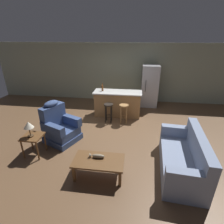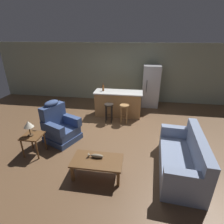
{
  "view_description": "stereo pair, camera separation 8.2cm",
  "coord_description": "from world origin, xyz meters",
  "px_view_note": "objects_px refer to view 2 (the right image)",
  "views": [
    {
      "loc": [
        0.63,
        -4.9,
        2.89
      ],
      "look_at": [
        -0.02,
        -0.1,
        0.75
      ],
      "focal_mm": 28.0,
      "sensor_mm": 36.0,
      "label": 1
    },
    {
      "loc": [
        0.71,
        -4.89,
        2.89
      ],
      "look_at": [
        -0.02,
        -0.1,
        0.75
      ],
      "focal_mm": 28.0,
      "sensor_mm": 36.0,
      "label": 2
    }
  ],
  "objects_px": {
    "bar_stool_left": "(109,110)",
    "coffee_table": "(97,162)",
    "couch": "(183,159)",
    "table_lamp": "(28,125)",
    "bar_stool_right": "(124,110)",
    "refrigerator": "(151,86)",
    "fish_figurine": "(96,156)",
    "end_table": "(33,139)",
    "kitchen_island": "(118,103)",
    "recliner_near_lamp": "(60,127)",
    "bottle_tall_green": "(103,88)"
  },
  "relations": [
    {
      "from": "coffee_table",
      "to": "couch",
      "type": "bearing_deg",
      "value": 12.3
    },
    {
      "from": "refrigerator",
      "to": "bar_stool_right",
      "type": "bearing_deg",
      "value": -117.82
    },
    {
      "from": "fish_figurine",
      "to": "kitchen_island",
      "type": "distance_m",
      "value": 3.22
    },
    {
      "from": "coffee_table",
      "to": "bottle_tall_green",
      "type": "relative_size",
      "value": 3.61
    },
    {
      "from": "table_lamp",
      "to": "refrigerator",
      "type": "height_order",
      "value": "refrigerator"
    },
    {
      "from": "table_lamp",
      "to": "bottle_tall_green",
      "type": "height_order",
      "value": "bottle_tall_green"
    },
    {
      "from": "end_table",
      "to": "refrigerator",
      "type": "relative_size",
      "value": 0.32
    },
    {
      "from": "bottle_tall_green",
      "to": "bar_stool_right",
      "type": "bearing_deg",
      "value": -36.63
    },
    {
      "from": "bar_stool_left",
      "to": "refrigerator",
      "type": "height_order",
      "value": "refrigerator"
    },
    {
      "from": "fish_figurine",
      "to": "recliner_near_lamp",
      "type": "xyz_separation_m",
      "value": [
        -1.37,
        1.21,
        -0.04
      ]
    },
    {
      "from": "kitchen_island",
      "to": "refrigerator",
      "type": "bearing_deg",
      "value": 43.75
    },
    {
      "from": "fish_figurine",
      "to": "bottle_tall_green",
      "type": "height_order",
      "value": "bottle_tall_green"
    },
    {
      "from": "couch",
      "to": "table_lamp",
      "type": "height_order",
      "value": "table_lamp"
    },
    {
      "from": "coffee_table",
      "to": "bar_stool_left",
      "type": "relative_size",
      "value": 1.62
    },
    {
      "from": "fish_figurine",
      "to": "kitchen_island",
      "type": "relative_size",
      "value": 0.19
    },
    {
      "from": "table_lamp",
      "to": "bottle_tall_green",
      "type": "bearing_deg",
      "value": 65.03
    },
    {
      "from": "refrigerator",
      "to": "table_lamp",
      "type": "bearing_deg",
      "value": -128.18
    },
    {
      "from": "end_table",
      "to": "bottle_tall_green",
      "type": "xyz_separation_m",
      "value": [
        1.29,
        2.79,
        0.6
      ]
    },
    {
      "from": "table_lamp",
      "to": "bar_stool_left",
      "type": "distance_m",
      "value": 2.75
    },
    {
      "from": "couch",
      "to": "bar_stool_right",
      "type": "height_order",
      "value": "couch"
    },
    {
      "from": "recliner_near_lamp",
      "to": "bar_stool_left",
      "type": "height_order",
      "value": "recliner_near_lamp"
    },
    {
      "from": "bar_stool_left",
      "to": "table_lamp",
      "type": "bearing_deg",
      "value": -127.06
    },
    {
      "from": "recliner_near_lamp",
      "to": "table_lamp",
      "type": "bearing_deg",
      "value": -92.95
    },
    {
      "from": "fish_figurine",
      "to": "end_table",
      "type": "distance_m",
      "value": 1.81
    },
    {
      "from": "bar_stool_right",
      "to": "bottle_tall_green",
      "type": "bearing_deg",
      "value": 143.37
    },
    {
      "from": "recliner_near_lamp",
      "to": "bottle_tall_green",
      "type": "relative_size",
      "value": 3.94
    },
    {
      "from": "recliner_near_lamp",
      "to": "bar_stool_right",
      "type": "relative_size",
      "value": 1.76
    },
    {
      "from": "bar_stool_left",
      "to": "bottle_tall_green",
      "type": "relative_size",
      "value": 2.23
    },
    {
      "from": "couch",
      "to": "kitchen_island",
      "type": "bearing_deg",
      "value": -53.18
    },
    {
      "from": "coffee_table",
      "to": "couch",
      "type": "xyz_separation_m",
      "value": [
        1.88,
        0.41,
        -0.02
      ]
    },
    {
      "from": "coffee_table",
      "to": "kitchen_island",
      "type": "bearing_deg",
      "value": 88.95
    },
    {
      "from": "bar_stool_left",
      "to": "coffee_table",
      "type": "bearing_deg",
      "value": -85.85
    },
    {
      "from": "bar_stool_right",
      "to": "table_lamp",
      "type": "bearing_deg",
      "value": -135.13
    },
    {
      "from": "end_table",
      "to": "table_lamp",
      "type": "height_order",
      "value": "table_lamp"
    },
    {
      "from": "coffee_table",
      "to": "kitchen_island",
      "type": "height_order",
      "value": "kitchen_island"
    },
    {
      "from": "couch",
      "to": "bar_stool_left",
      "type": "relative_size",
      "value": 2.88
    },
    {
      "from": "bottle_tall_green",
      "to": "coffee_table",
      "type": "bearing_deg",
      "value": -81.05
    },
    {
      "from": "fish_figurine",
      "to": "kitchen_island",
      "type": "bearing_deg",
      "value": 88.01
    },
    {
      "from": "coffee_table",
      "to": "end_table",
      "type": "relative_size",
      "value": 1.96
    },
    {
      "from": "coffee_table",
      "to": "bar_stool_right",
      "type": "height_order",
      "value": "bar_stool_right"
    },
    {
      "from": "fish_figurine",
      "to": "bar_stool_right",
      "type": "relative_size",
      "value": 0.5
    },
    {
      "from": "refrigerator",
      "to": "end_table",
      "type": "bearing_deg",
      "value": -128.16
    },
    {
      "from": "table_lamp",
      "to": "bottle_tall_green",
      "type": "xyz_separation_m",
      "value": [
        1.31,
        2.82,
        0.2
      ]
    },
    {
      "from": "coffee_table",
      "to": "table_lamp",
      "type": "relative_size",
      "value": 2.68
    },
    {
      "from": "table_lamp",
      "to": "bar_stool_left",
      "type": "xyz_separation_m",
      "value": [
        1.64,
        2.17,
        -0.4
      ]
    },
    {
      "from": "end_table",
      "to": "bar_stool_right",
      "type": "relative_size",
      "value": 0.82
    },
    {
      "from": "end_table",
      "to": "refrigerator",
      "type": "bearing_deg",
      "value": 51.84
    },
    {
      "from": "end_table",
      "to": "kitchen_island",
      "type": "distance_m",
      "value": 3.35
    },
    {
      "from": "recliner_near_lamp",
      "to": "kitchen_island",
      "type": "xyz_separation_m",
      "value": [
        1.49,
        2.01,
        0.06
      ]
    },
    {
      "from": "bar_stool_right",
      "to": "refrigerator",
      "type": "distance_m",
      "value": 2.11
    }
  ]
}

